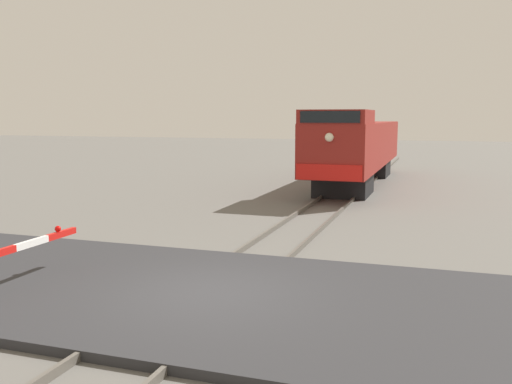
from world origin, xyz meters
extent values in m
plane|color=#605E59|center=(0.00, 0.00, 0.00)|extent=(160.00, 160.00, 0.00)
cube|color=#59544C|center=(-0.72, 0.00, 0.07)|extent=(0.08, 80.00, 0.15)
cube|color=#59544C|center=(0.72, 0.00, 0.07)|extent=(0.08, 80.00, 0.15)
cube|color=#2D2D30|center=(0.00, 0.00, 0.08)|extent=(36.00, 6.35, 0.17)
cube|color=black|center=(0.00, 15.85, 0.53)|extent=(2.40, 3.20, 1.05)
cube|color=black|center=(0.00, 24.84, 0.53)|extent=(2.40, 3.20, 1.05)
cube|color=maroon|center=(0.00, 20.35, 2.19)|extent=(2.82, 16.33, 2.27)
cube|color=maroon|center=(0.00, 13.83, 3.61)|extent=(2.76, 3.29, 0.59)
cube|color=black|center=(0.00, 12.15, 3.61)|extent=(2.40, 0.06, 0.47)
cube|color=red|center=(0.00, 12.14, 1.40)|extent=(2.68, 0.08, 0.64)
sphere|color=#F2EACC|center=(0.00, 12.13, 2.81)|extent=(0.36, 0.36, 0.36)
cube|color=white|center=(-3.85, -0.43, 0.97)|extent=(0.10, 0.97, 0.14)
cube|color=red|center=(-3.85, 0.54, 0.97)|extent=(0.10, 0.97, 0.14)
sphere|color=red|center=(-3.85, 0.43, 1.11)|extent=(0.14, 0.14, 0.14)
camera|label=1|loc=(4.27, -9.74, 3.60)|focal=38.88mm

